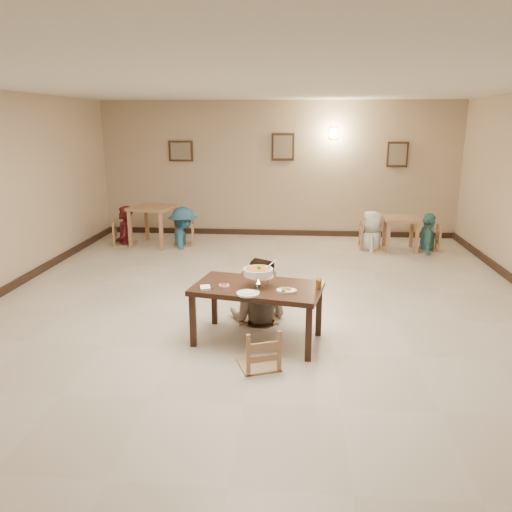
# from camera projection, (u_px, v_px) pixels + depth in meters

# --- Properties ---
(floor) EXTENTS (10.00, 10.00, 0.00)m
(floor) POSITION_uv_depth(u_px,v_px,m) (262.00, 315.00, 6.78)
(floor) COLOR #BEB09F
(floor) RESTS_ON ground
(ceiling) EXTENTS (10.00, 10.00, 0.00)m
(ceiling) POSITION_uv_depth(u_px,v_px,m) (263.00, 82.00, 5.99)
(ceiling) COLOR silver
(ceiling) RESTS_ON wall_back
(wall_back) EXTENTS (10.00, 0.00, 10.00)m
(wall_back) POSITION_uv_depth(u_px,v_px,m) (278.00, 170.00, 11.20)
(wall_back) COLOR tan
(wall_back) RESTS_ON floor
(wall_front) EXTENTS (10.00, 0.00, 10.00)m
(wall_front) POSITION_uv_depth(u_px,v_px,m) (148.00, 461.00, 1.57)
(wall_front) COLOR tan
(wall_front) RESTS_ON floor
(baseboard_back) EXTENTS (8.00, 0.06, 0.12)m
(baseboard_back) POSITION_uv_depth(u_px,v_px,m) (277.00, 232.00, 11.54)
(baseboard_back) COLOR black
(baseboard_back) RESTS_ON floor
(picture_a) EXTENTS (0.55, 0.04, 0.45)m
(picture_a) POSITION_uv_depth(u_px,v_px,m) (181.00, 151.00, 11.23)
(picture_a) COLOR #312013
(picture_a) RESTS_ON wall_back
(picture_b) EXTENTS (0.50, 0.04, 0.60)m
(picture_b) POSITION_uv_depth(u_px,v_px,m) (283.00, 147.00, 11.02)
(picture_b) COLOR #312013
(picture_b) RESTS_ON wall_back
(picture_c) EXTENTS (0.45, 0.04, 0.55)m
(picture_c) POSITION_uv_depth(u_px,v_px,m) (398.00, 154.00, 10.85)
(picture_c) COLOR #312013
(picture_c) RESTS_ON wall_back
(wall_sconce) EXTENTS (0.16, 0.05, 0.22)m
(wall_sconce) POSITION_uv_depth(u_px,v_px,m) (334.00, 133.00, 10.85)
(wall_sconce) COLOR #FFD88C
(wall_sconce) RESTS_ON wall_back
(main_table) EXTENTS (1.60, 1.09, 0.69)m
(main_table) POSITION_uv_depth(u_px,v_px,m) (257.00, 292.00, 5.83)
(main_table) COLOR black
(main_table) RESTS_ON floor
(chair_far) EXTENTS (0.51, 0.51, 1.09)m
(chair_far) POSITION_uv_depth(u_px,v_px,m) (259.00, 279.00, 6.54)
(chair_far) COLOR #A38159
(chair_far) RESTS_ON floor
(chair_near) EXTENTS (0.41, 0.41, 0.86)m
(chair_near) POSITION_uv_depth(u_px,v_px,m) (259.00, 329.00, 5.25)
(chair_near) COLOR #A38159
(chair_near) RESTS_ON floor
(main_diner) EXTENTS (0.94, 0.80, 1.70)m
(main_diner) POSITION_uv_depth(u_px,v_px,m) (259.00, 258.00, 6.40)
(main_diner) COLOR gray
(main_diner) RESTS_ON floor
(curry_warmer) EXTENTS (0.38, 0.34, 0.31)m
(curry_warmer) POSITION_uv_depth(u_px,v_px,m) (258.00, 272.00, 5.73)
(curry_warmer) COLOR silver
(curry_warmer) RESTS_ON main_table
(rice_plate_far) EXTENTS (0.30, 0.30, 0.07)m
(rice_plate_far) POSITION_uv_depth(u_px,v_px,m) (261.00, 277.00, 6.10)
(rice_plate_far) COLOR white
(rice_plate_far) RESTS_ON main_table
(rice_plate_near) EXTENTS (0.26, 0.26, 0.06)m
(rice_plate_near) POSITION_uv_depth(u_px,v_px,m) (248.00, 293.00, 5.52)
(rice_plate_near) COLOR white
(rice_plate_near) RESTS_ON main_table
(fried_plate) EXTENTS (0.23, 0.23, 0.05)m
(fried_plate) POSITION_uv_depth(u_px,v_px,m) (286.00, 290.00, 5.61)
(fried_plate) COLOR white
(fried_plate) RESTS_ON main_table
(chili_dish) EXTENTS (0.12, 0.12, 0.03)m
(chili_dish) POSITION_uv_depth(u_px,v_px,m) (224.00, 285.00, 5.79)
(chili_dish) COLOR white
(chili_dish) RESTS_ON main_table
(napkin_cutlery) EXTENTS (0.16, 0.24, 0.03)m
(napkin_cutlery) POSITION_uv_depth(u_px,v_px,m) (206.00, 288.00, 5.70)
(napkin_cutlery) COLOR white
(napkin_cutlery) RESTS_ON main_table
(drink_glass) EXTENTS (0.07, 0.07, 0.13)m
(drink_glass) POSITION_uv_depth(u_px,v_px,m) (319.00, 284.00, 5.70)
(drink_glass) COLOR white
(drink_glass) RESTS_ON main_table
(bg_table_left) EXTENTS (0.98, 0.98, 0.83)m
(bg_table_left) POSITION_uv_depth(u_px,v_px,m) (153.00, 213.00, 10.45)
(bg_table_left) COLOR #9E7351
(bg_table_left) RESTS_ON floor
(bg_table_right) EXTENTS (0.70, 0.70, 0.68)m
(bg_table_right) POSITION_uv_depth(u_px,v_px,m) (401.00, 224.00, 10.07)
(bg_table_right) COLOR #9E7351
(bg_table_right) RESTS_ON floor
(bg_chair_ll) EXTENTS (0.47, 0.47, 1.00)m
(bg_chair_ll) POSITION_uv_depth(u_px,v_px,m) (124.00, 222.00, 10.54)
(bg_chair_ll) COLOR #A38159
(bg_chair_ll) RESTS_ON floor
(bg_chair_lr) EXTENTS (0.43, 0.43, 0.91)m
(bg_chair_lr) POSITION_uv_depth(u_px,v_px,m) (183.00, 224.00, 10.49)
(bg_chair_lr) COLOR #A38159
(bg_chair_lr) RESTS_ON floor
(bg_chair_rl) EXTENTS (0.48, 0.48, 1.03)m
(bg_chair_rl) POSITION_uv_depth(u_px,v_px,m) (372.00, 224.00, 10.19)
(bg_chair_rl) COLOR #A38159
(bg_chair_rl) RESTS_ON floor
(bg_chair_rr) EXTENTS (0.45, 0.45, 0.97)m
(bg_chair_rr) POSITION_uv_depth(u_px,v_px,m) (429.00, 227.00, 10.07)
(bg_chair_rr) COLOR #A38159
(bg_chair_rr) RESTS_ON floor
(bg_diner_a) EXTENTS (0.55, 0.69, 1.66)m
(bg_diner_a) POSITION_uv_depth(u_px,v_px,m) (123.00, 206.00, 10.46)
(bg_diner_a) COLOR #4F1217
(bg_diner_a) RESTS_ON floor
(bg_diner_b) EXTENTS (0.86, 1.17, 1.63)m
(bg_diner_b) POSITION_uv_depth(u_px,v_px,m) (183.00, 207.00, 10.39)
(bg_diner_b) COLOR #32668D
(bg_diner_b) RESTS_ON floor
(bg_diner_c) EXTENTS (0.57, 0.81, 1.57)m
(bg_diner_c) POSITION_uv_depth(u_px,v_px,m) (373.00, 211.00, 10.12)
(bg_diner_c) COLOR silver
(bg_diner_c) RESTS_ON floor
(bg_diner_d) EXTENTS (0.53, 0.95, 1.54)m
(bg_diner_d) POSITION_uv_depth(u_px,v_px,m) (430.00, 213.00, 9.99)
(bg_diner_d) COLOR teal
(bg_diner_d) RESTS_ON floor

